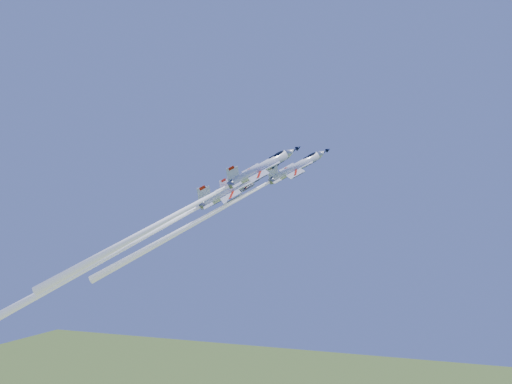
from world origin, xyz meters
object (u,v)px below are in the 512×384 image
(jet_lead, at_px, (219,210))
(jet_right, at_px, (178,214))
(jet_slot, at_px, (122,249))
(jet_left, at_px, (163,227))

(jet_lead, height_order, jet_right, jet_lead)
(jet_slot, bearing_deg, jet_left, 108.28)
(jet_lead, distance_m, jet_right, 12.15)
(jet_right, height_order, jet_slot, jet_right)
(jet_left, height_order, jet_slot, jet_left)
(jet_lead, bearing_deg, jet_left, -115.21)
(jet_left, distance_m, jet_right, 13.31)
(jet_right, distance_m, jet_slot, 15.80)
(jet_lead, bearing_deg, jet_slot, -97.13)
(jet_lead, bearing_deg, jet_right, -49.58)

